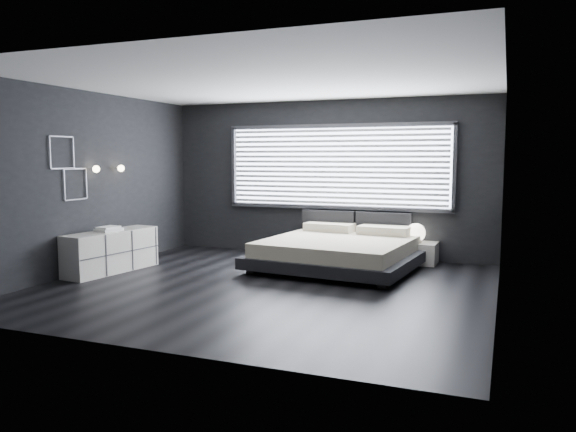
% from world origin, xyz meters
% --- Properties ---
extents(room, '(6.04, 6.00, 2.80)m').
position_xyz_m(room, '(0.00, 0.00, 1.40)').
color(room, black).
rests_on(room, ground).
extents(window, '(4.14, 0.09, 1.52)m').
position_xyz_m(window, '(0.20, 2.70, 1.61)').
color(window, white).
rests_on(window, ground).
extents(headboard, '(1.96, 0.16, 0.52)m').
position_xyz_m(headboard, '(0.58, 2.64, 0.57)').
color(headboard, black).
rests_on(headboard, ground).
extents(sconce_near, '(0.18, 0.11, 0.11)m').
position_xyz_m(sconce_near, '(-2.88, 0.05, 1.60)').
color(sconce_near, silver).
rests_on(sconce_near, ground).
extents(sconce_far, '(0.18, 0.11, 0.11)m').
position_xyz_m(sconce_far, '(-2.88, 0.65, 1.60)').
color(sconce_far, silver).
rests_on(sconce_far, ground).
extents(wall_art_upper, '(0.01, 0.48, 0.48)m').
position_xyz_m(wall_art_upper, '(-2.98, -0.55, 1.85)').
color(wall_art_upper, '#47474C').
rests_on(wall_art_upper, ground).
extents(wall_art_lower, '(0.01, 0.48, 0.48)m').
position_xyz_m(wall_art_lower, '(-2.98, -0.30, 1.38)').
color(wall_art_lower, '#47474C').
rests_on(wall_art_lower, ground).
extents(bed, '(2.64, 2.54, 0.63)m').
position_xyz_m(bed, '(0.59, 1.60, 0.29)').
color(bed, black).
rests_on(bed, ground).
extents(nightstand, '(0.63, 0.53, 0.36)m').
position_xyz_m(nightstand, '(1.71, 2.50, 0.18)').
color(nightstand, white).
rests_on(nightstand, ground).
extents(orb_lamp, '(0.32, 0.32, 0.32)m').
position_xyz_m(orb_lamp, '(1.66, 2.51, 0.52)').
color(orb_lamp, white).
rests_on(orb_lamp, nightstand).
extents(dresser, '(0.67, 1.66, 0.64)m').
position_xyz_m(dresser, '(-2.65, 0.06, 0.32)').
color(dresser, white).
rests_on(dresser, ground).
extents(book_stack, '(0.34, 0.41, 0.07)m').
position_xyz_m(book_stack, '(-2.66, 0.02, 0.68)').
color(book_stack, white).
rests_on(book_stack, dresser).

